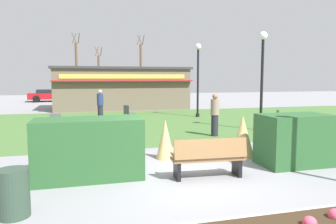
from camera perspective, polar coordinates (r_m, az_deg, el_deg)
ground_plane at (r=7.63m, az=4.02°, el=-11.58°), size 80.00×80.00×0.00m
lawn_patch at (r=16.55m, az=-6.65°, el=-1.98°), size 36.00×12.00×0.01m
park_bench at (r=7.53m, az=7.22°, el=-8.05°), size 1.73×0.63×0.95m
hedge_left at (r=7.65m, az=-13.88°, el=-6.31°), size 2.43×1.10×1.39m
hedge_right at (r=9.18m, az=21.49°, el=-4.61°), size 1.81×1.10×1.35m
ornamental_grass_behind_left at (r=9.68m, az=13.09°, el=-4.19°), size 0.70×0.70×1.23m
ornamental_grass_behind_right at (r=8.33m, az=-8.00°, el=-6.35°), size 0.67×0.67×1.06m
ornamental_grass_behind_center at (r=9.20m, az=-0.48°, el=-4.88°), size 0.53×0.53×1.12m
lamppost_mid at (r=14.67m, az=16.38°, el=7.35°), size 0.36×0.36×4.30m
lamppost_far at (r=19.07m, az=5.34°, el=7.22°), size 0.36×0.36×4.30m
trash_bin at (r=6.07m, az=-25.77°, el=-12.84°), size 0.52×0.52×0.81m
food_kiosk at (r=24.65m, az=-8.33°, el=4.25°), size 9.89×4.88×3.09m
cafe_chair_west at (r=16.95m, az=-7.07°, el=-0.01°), size 0.60×0.60×0.89m
cafe_chair_east at (r=13.74m, az=-19.30°, el=-1.72°), size 0.45×0.45×0.89m
cafe_chair_center at (r=15.15m, az=19.29°, el=-1.03°), size 0.58×0.58×0.89m
person_strolling at (r=17.52m, az=-11.93°, el=1.19°), size 0.34×0.34×1.69m
person_standing at (r=12.87m, az=8.30°, el=-0.46°), size 0.34×0.34×1.69m
parked_car_west_slot at (r=33.66m, az=-20.10°, el=2.86°), size 4.28×2.22×1.20m
parked_car_center_slot at (r=33.64m, az=-10.71°, el=3.13°), size 4.27×2.20×1.20m
tree_left_bg at (r=38.70m, az=-4.83°, el=7.52°), size 0.91×0.96×7.34m
tree_right_bg at (r=37.83m, az=-15.91°, el=7.30°), size 0.91×0.96×7.28m
tree_center_bg at (r=41.32m, az=-12.15°, el=6.48°), size 0.91×0.96×6.13m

